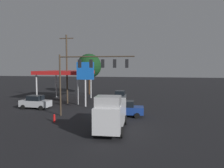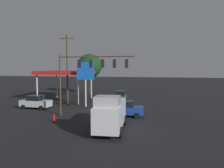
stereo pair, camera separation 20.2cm
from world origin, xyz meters
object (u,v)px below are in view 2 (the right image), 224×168
(fire_hydrant, at_px, (54,118))
(utility_pole, at_px, (67,68))
(price_sign, at_px, (85,73))
(delivery_truck, at_px, (111,113))
(hatchback_crossing, at_px, (120,97))
(sedan_waiting, at_px, (125,109))
(street_tree, at_px, (90,66))
(traffic_signal_assembly, at_px, (90,68))
(sedan_far, at_px, (36,102))

(fire_hydrant, bearing_deg, utility_pole, -74.20)
(price_sign, height_order, delivery_truck, price_sign)
(hatchback_crossing, distance_m, fire_hydrant, 15.42)
(sedan_waiting, xyz_separation_m, street_tree, (10.60, -19.82, 5.26))
(price_sign, bearing_deg, utility_pole, -30.07)
(price_sign, height_order, street_tree, street_tree)
(traffic_signal_assembly, xyz_separation_m, delivery_truck, (-3.58, 5.09, -4.19))
(traffic_signal_assembly, bearing_deg, sedan_far, -20.67)
(traffic_signal_assembly, bearing_deg, utility_pole, -53.06)
(sedan_far, distance_m, fire_hydrant, 9.08)
(delivery_truck, height_order, fire_hydrant, delivery_truck)
(traffic_signal_assembly, height_order, sedan_waiting, traffic_signal_assembly)
(sedan_far, bearing_deg, hatchback_crossing, -142.45)
(traffic_signal_assembly, relative_size, sedan_waiting, 2.05)
(street_tree, bearing_deg, traffic_signal_assembly, 107.14)
(sedan_waiting, xyz_separation_m, sedan_far, (13.49, -2.44, 0.00))
(hatchback_crossing, relative_size, fire_hydrant, 4.32)
(sedan_waiting, xyz_separation_m, fire_hydrant, (7.36, 4.24, -0.51))
(hatchback_crossing, height_order, sedan_far, hatchback_crossing)
(sedan_waiting, bearing_deg, street_tree, -65.77)
(hatchback_crossing, distance_m, sedan_waiting, 10.55)
(utility_pole, height_order, fire_hydrant, utility_pole)
(hatchback_crossing, relative_size, sedan_waiting, 0.84)
(utility_pole, bearing_deg, price_sign, 149.93)
(delivery_truck, bearing_deg, hatchback_crossing, -177.08)
(price_sign, distance_m, sedan_waiting, 9.67)
(utility_pole, distance_m, price_sign, 4.55)
(utility_pole, distance_m, sedan_far, 7.73)
(utility_pole, height_order, hatchback_crossing, utility_pole)
(hatchback_crossing, height_order, street_tree, street_tree)
(hatchback_crossing, height_order, delivery_truck, delivery_truck)
(fire_hydrant, bearing_deg, price_sign, -92.99)
(hatchback_crossing, xyz_separation_m, sedan_far, (11.21, 7.86, 0.00))
(price_sign, height_order, sedan_waiting, price_sign)
(delivery_truck, distance_m, sedan_waiting, 6.24)
(utility_pole, relative_size, street_tree, 1.27)
(price_sign, relative_size, fire_hydrant, 7.71)
(traffic_signal_assembly, distance_m, sedan_waiting, 6.54)
(hatchback_crossing, distance_m, street_tree, 13.69)
(traffic_signal_assembly, xyz_separation_m, hatchback_crossing, (-1.87, -11.39, -4.94))
(price_sign, bearing_deg, delivery_truck, 118.45)
(delivery_truck, xyz_separation_m, street_tree, (10.02, -25.99, 4.52))
(delivery_truck, height_order, sedan_waiting, delivery_truck)
(sedan_far, bearing_deg, street_tree, -96.95)
(sedan_far, relative_size, street_tree, 0.50)
(traffic_signal_assembly, distance_m, sedan_far, 11.14)
(hatchback_crossing, relative_size, street_tree, 0.43)
(utility_pole, relative_size, price_sign, 1.66)
(traffic_signal_assembly, height_order, price_sign, traffic_signal_assembly)
(sedan_waiting, bearing_deg, sedan_far, -14.15)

